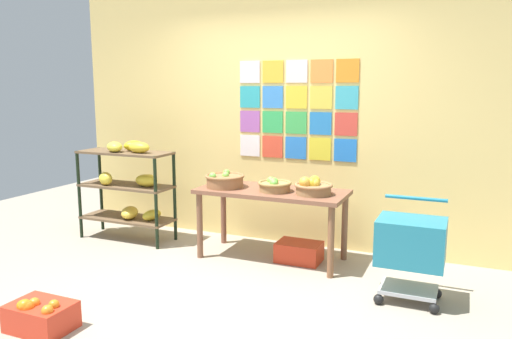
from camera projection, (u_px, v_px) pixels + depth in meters
The scene contains 10 objects.
ground at pixel (209, 293), 4.09m from camera, with size 9.11×9.11×0.00m, color gray.
back_wall_with_art at pixel (279, 115), 5.29m from camera, with size 4.96×0.07×2.80m.
banana_shelf_unit at pixel (130, 183), 5.44m from camera, with size 1.07×0.43×1.11m.
display_table at pixel (272, 199), 4.83m from camera, with size 1.46×0.64×0.70m.
fruit_basket_back_left at pixel (274, 185), 4.73m from camera, with size 0.33×0.33×0.13m.
fruit_basket_centre at pixel (313, 187), 4.59m from camera, with size 0.36×0.36×0.17m.
fruit_basket_back_right at pixel (225, 180), 4.93m from camera, with size 0.39×0.39×0.16m.
produce_crate_under_table at pixel (299, 252), 4.83m from camera, with size 0.43×0.30×0.19m, color red.
orange_crate_foreground at pixel (40, 315), 3.45m from camera, with size 0.44×0.31×0.25m.
shopping_cart at pixel (411, 245), 3.86m from camera, with size 0.51×0.45×0.81m.
Camera 1 is at (1.89, -3.39, 1.68)m, focal length 34.55 mm.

